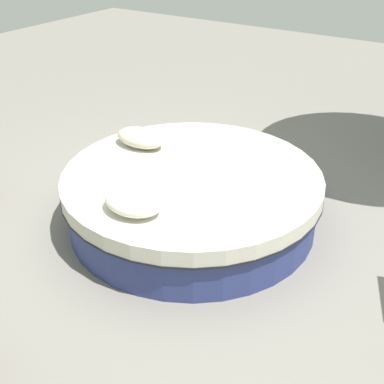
{
  "coord_description": "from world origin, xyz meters",
  "views": [
    {
      "loc": [
        2.12,
        -3.22,
        2.58
      ],
      "look_at": [
        0.0,
        0.0,
        0.3
      ],
      "focal_mm": 45.65,
      "sensor_mm": 36.0,
      "label": 1
    }
  ],
  "objects": [
    {
      "name": "round_bed",
      "position": [
        0.0,
        0.0,
        0.26
      ],
      "size": [
        2.35,
        2.35,
        0.51
      ],
      "color": "navy",
      "rests_on": "ground_plane"
    },
    {
      "name": "ground_plane",
      "position": [
        0.0,
        0.0,
        0.0
      ],
      "size": [
        16.0,
        16.0,
        0.0
      ],
      "primitive_type": "plane",
      "color": "gray"
    },
    {
      "name": "throw_pillow_0",
      "position": [
        -0.74,
        0.19,
        0.59
      ],
      "size": [
        0.53,
        0.32,
        0.17
      ],
      "primitive_type": "ellipsoid",
      "color": "beige",
      "rests_on": "round_bed"
    },
    {
      "name": "throw_pillow_1",
      "position": [
        -0.03,
        -0.78,
        0.6
      ],
      "size": [
        0.49,
        0.37,
        0.18
      ],
      "primitive_type": "ellipsoid",
      "color": "white",
      "rests_on": "round_bed"
    }
  ]
}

